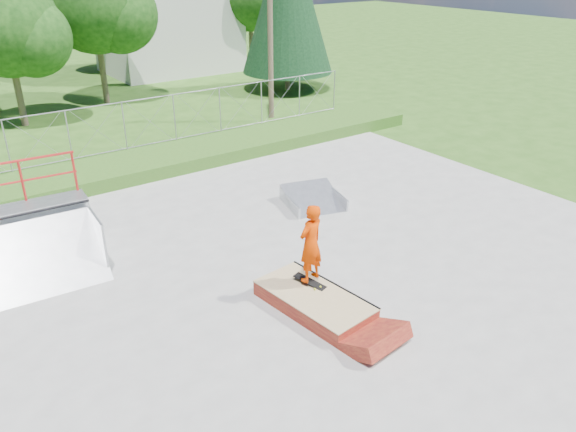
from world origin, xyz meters
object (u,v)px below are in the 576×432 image
quarter_pipe (37,227)px  flat_bank_ramp (313,199)px  grind_box (314,302)px  skater (311,246)px

quarter_pipe → flat_bank_ramp: 7.96m
grind_box → skater: 1.24m
grind_box → flat_bank_ramp: bearing=45.8°
grind_box → skater: bearing=58.2°
grind_box → quarter_pipe: 6.72m
grind_box → skater: size_ratio=1.55×
flat_bank_ramp → quarter_pipe: bearing=-168.5°
grind_box → flat_bank_ramp: (3.42, 4.40, 0.05)m
quarter_pipe → grind_box: bearing=-44.0°
flat_bank_ramp → skater: (-3.23, -4.00, 1.11)m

